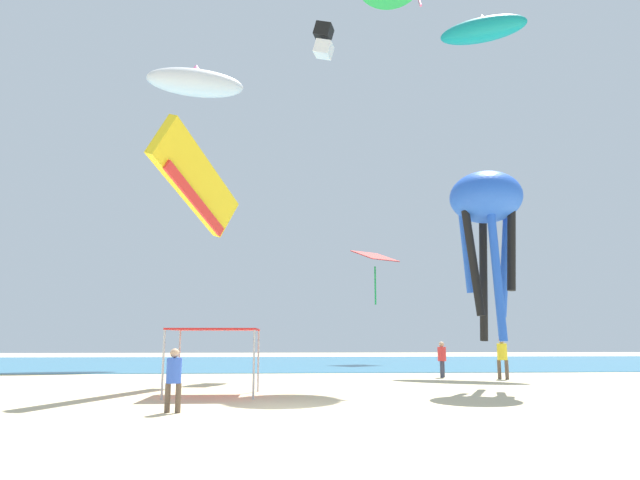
{
  "coord_description": "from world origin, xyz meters",
  "views": [
    {
      "loc": [
        -0.16,
        -15.03,
        1.93
      ],
      "look_at": [
        1.27,
        11.38,
        6.54
      ],
      "focal_mm": 31.27,
      "sensor_mm": 36.0,
      "label": 1
    }
  ],
  "objects_px": {
    "kite_inflatable_teal": "(483,30)",
    "person_central": "(174,375)",
    "canopy_tent": "(215,332)",
    "kite_diamond_red": "(375,259)",
    "person_near_tent": "(502,354)",
    "person_leftmost": "(442,356)",
    "kite_box_black": "(324,41)",
    "kite_octopus_blue": "(486,206)",
    "kite_inflatable_white": "(196,82)",
    "kite_parafoil_yellow": "(197,183)"
  },
  "relations": [
    {
      "from": "kite_parafoil_yellow",
      "to": "kite_octopus_blue",
      "type": "bearing_deg",
      "value": -80.32
    },
    {
      "from": "canopy_tent",
      "to": "person_central",
      "type": "bearing_deg",
      "value": -96.26
    },
    {
      "from": "person_leftmost",
      "to": "kite_inflatable_white",
      "type": "height_order",
      "value": "kite_inflatable_white"
    },
    {
      "from": "kite_inflatable_white",
      "to": "canopy_tent",
      "type": "bearing_deg",
      "value": 90.52
    },
    {
      "from": "person_leftmost",
      "to": "kite_diamond_red",
      "type": "relative_size",
      "value": 0.41
    },
    {
      "from": "kite_inflatable_white",
      "to": "kite_box_black",
      "type": "xyz_separation_m",
      "value": [
        9.49,
        -7.74,
        -0.57
      ]
    },
    {
      "from": "kite_inflatable_teal",
      "to": "person_leftmost",
      "type": "bearing_deg",
      "value": 79.68
    },
    {
      "from": "person_central",
      "to": "kite_inflatable_teal",
      "type": "bearing_deg",
      "value": 63.45
    },
    {
      "from": "kite_diamond_red",
      "to": "kite_inflatable_teal",
      "type": "bearing_deg",
      "value": -75.06
    },
    {
      "from": "person_near_tent",
      "to": "kite_parafoil_yellow",
      "type": "bearing_deg",
      "value": 47.8
    },
    {
      "from": "person_leftmost",
      "to": "kite_diamond_red",
      "type": "bearing_deg",
      "value": -147.32
    },
    {
      "from": "person_leftmost",
      "to": "kite_parafoil_yellow",
      "type": "xyz_separation_m",
      "value": [
        -11.27,
        -4.68,
        7.22
      ]
    },
    {
      "from": "kite_parafoil_yellow",
      "to": "kite_inflatable_teal",
      "type": "distance_m",
      "value": 26.13
    },
    {
      "from": "canopy_tent",
      "to": "person_near_tent",
      "type": "bearing_deg",
      "value": 27.88
    },
    {
      "from": "person_near_tent",
      "to": "kite_octopus_blue",
      "type": "distance_m",
      "value": 8.18
    },
    {
      "from": "canopy_tent",
      "to": "kite_inflatable_teal",
      "type": "distance_m",
      "value": 30.81
    },
    {
      "from": "person_leftmost",
      "to": "kite_octopus_blue",
      "type": "height_order",
      "value": "kite_octopus_blue"
    },
    {
      "from": "kite_parafoil_yellow",
      "to": "canopy_tent",
      "type": "bearing_deg",
      "value": -137.94
    },
    {
      "from": "kite_box_black",
      "to": "kite_inflatable_teal",
      "type": "relative_size",
      "value": 0.39
    },
    {
      "from": "kite_box_black",
      "to": "kite_inflatable_white",
      "type": "bearing_deg",
      "value": 67.76
    },
    {
      "from": "canopy_tent",
      "to": "kite_inflatable_white",
      "type": "distance_m",
      "value": 29.38
    },
    {
      "from": "canopy_tent",
      "to": "kite_box_black",
      "type": "height_order",
      "value": "kite_box_black"
    },
    {
      "from": "kite_box_black",
      "to": "kite_octopus_blue",
      "type": "height_order",
      "value": "kite_box_black"
    },
    {
      "from": "person_leftmost",
      "to": "kite_inflatable_teal",
      "type": "distance_m",
      "value": 24.34
    },
    {
      "from": "kite_box_black",
      "to": "kite_diamond_red",
      "type": "xyz_separation_m",
      "value": [
        4.39,
        8.36,
        -13.05
      ]
    },
    {
      "from": "person_central",
      "to": "kite_diamond_red",
      "type": "bearing_deg",
      "value": 82.87
    },
    {
      "from": "person_central",
      "to": "kite_box_black",
      "type": "distance_m",
      "value": 27.36
    },
    {
      "from": "kite_inflatable_white",
      "to": "kite_diamond_red",
      "type": "relative_size",
      "value": 1.85
    },
    {
      "from": "kite_parafoil_yellow",
      "to": "kite_inflatable_teal",
      "type": "relative_size",
      "value": 0.96
    },
    {
      "from": "kite_box_black",
      "to": "kite_octopus_blue",
      "type": "xyz_separation_m",
      "value": [
        5.54,
        -12.54,
        -13.9
      ]
    },
    {
      "from": "canopy_tent",
      "to": "kite_box_black",
      "type": "bearing_deg",
      "value": 71.78
    },
    {
      "from": "person_near_tent",
      "to": "kite_inflatable_white",
      "type": "xyz_separation_m",
      "value": [
        -17.35,
        15.01,
        20.28
      ]
    },
    {
      "from": "canopy_tent",
      "to": "person_near_tent",
      "type": "relative_size",
      "value": 1.52
    },
    {
      "from": "kite_inflatable_teal",
      "to": "person_central",
      "type": "bearing_deg",
      "value": 77.11
    },
    {
      "from": "kite_inflatable_teal",
      "to": "kite_box_black",
      "type": "bearing_deg",
      "value": 36.42
    },
    {
      "from": "canopy_tent",
      "to": "kite_box_black",
      "type": "relative_size",
      "value": 1.21
    },
    {
      "from": "canopy_tent",
      "to": "kite_octopus_blue",
      "type": "relative_size",
      "value": 0.45
    },
    {
      "from": "canopy_tent",
      "to": "person_central",
      "type": "distance_m",
      "value": 4.45
    },
    {
      "from": "person_central",
      "to": "kite_inflatable_white",
      "type": "distance_m",
      "value": 33.26
    },
    {
      "from": "person_central",
      "to": "person_near_tent",
      "type": "bearing_deg",
      "value": 52.52
    },
    {
      "from": "person_central",
      "to": "kite_box_black",
      "type": "xyz_separation_m",
      "value": [
        5.03,
        18.12,
        19.87
      ]
    },
    {
      "from": "person_leftmost",
      "to": "kite_box_black",
      "type": "height_order",
      "value": "kite_box_black"
    },
    {
      "from": "person_near_tent",
      "to": "kite_box_black",
      "type": "relative_size",
      "value": 0.8
    },
    {
      "from": "person_near_tent",
      "to": "kite_diamond_red",
      "type": "relative_size",
      "value": 0.46
    },
    {
      "from": "person_near_tent",
      "to": "kite_inflatable_teal",
      "type": "distance_m",
      "value": 24.2
    },
    {
      "from": "person_near_tent",
      "to": "kite_diamond_red",
      "type": "bearing_deg",
      "value": -43.6
    },
    {
      "from": "kite_box_black",
      "to": "kite_parafoil_yellow",
      "type": "distance_m",
      "value": 17.55
    },
    {
      "from": "person_central",
      "to": "kite_inflatable_teal",
      "type": "xyz_separation_m",
      "value": [
        16.34,
        20.19,
        22.22
      ]
    },
    {
      "from": "canopy_tent",
      "to": "kite_diamond_red",
      "type": "relative_size",
      "value": 0.7
    },
    {
      "from": "canopy_tent",
      "to": "person_central",
      "type": "height_order",
      "value": "canopy_tent"
    }
  ]
}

